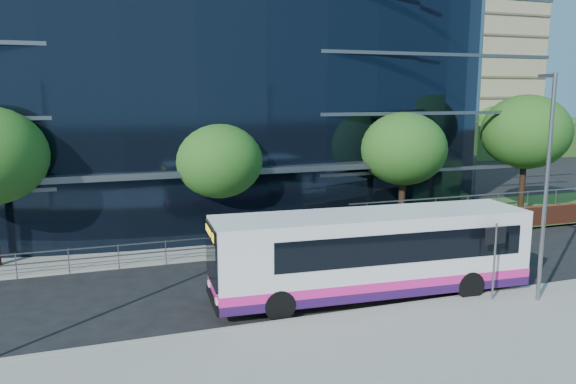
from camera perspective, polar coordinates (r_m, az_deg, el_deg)
name	(u,v)px	position (r m, az deg, el deg)	size (l,w,h in m)	color
ground	(359,303)	(20.81, 7.25, -11.10)	(200.00, 200.00, 0.00)	black
pavement_near	(440,362)	(16.84, 15.15, -16.35)	(80.00, 8.00, 0.15)	gray
kerb	(372,311)	(19.95, 8.55, -11.82)	(80.00, 0.25, 0.16)	gray
yellow_line_outer	(369,310)	(20.15, 8.28, -11.83)	(80.00, 0.08, 0.01)	gold
yellow_line_inner	(368,309)	(20.27, 8.08, -11.68)	(80.00, 0.08, 0.01)	gold
far_forecourt	(156,241)	(29.42, -13.24, -4.91)	(50.00, 8.00, 0.10)	gray
glass_office	(166,86)	(38.50, -12.30, 10.51)	(44.00, 23.10, 16.00)	black
guard_railings	(118,251)	(25.24, -16.86, -5.72)	(24.00, 0.05, 1.10)	slate
apartment_block	(383,69)	(85.07, 9.66, 12.21)	(60.00, 42.00, 30.00)	#2D511E
street_sign	(495,245)	(21.27, 20.29, -5.10)	(0.85, 0.09, 2.80)	slate
tree_far_b	(219,161)	(27.65, -7.04, 3.13)	(4.29, 4.29, 6.05)	black
tree_far_c	(404,149)	(30.85, 11.67, 4.30)	(4.62, 4.62, 6.51)	black
tree_far_d	(526,132)	(36.97, 23.02, 5.63)	(5.28, 5.28, 7.44)	black
tree_dist_e	(393,120)	(66.12, 10.60, 7.20)	(4.62, 4.62, 6.51)	black
tree_dist_f	(495,120)	(76.89, 20.32, 6.86)	(4.29, 4.29, 6.05)	black
streetlight_east	(546,182)	(21.39, 24.76, 0.95)	(0.15, 0.77, 8.00)	slate
city_bus	(374,253)	(20.95, 8.73, -6.13)	(11.89, 3.39, 3.18)	white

